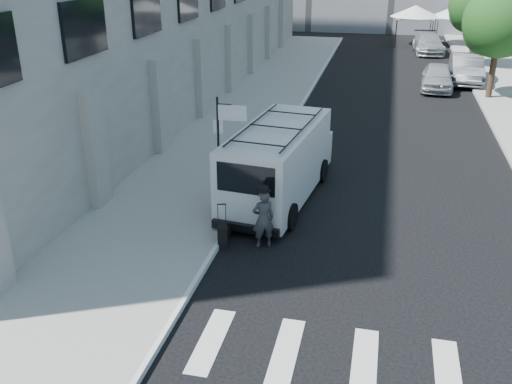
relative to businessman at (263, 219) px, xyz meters
The scene contains 14 objects.
ground 1.73m from the businessman, 57.80° to the right, with size 120.00×120.00×0.00m, color black.
sidewalk_left 15.14m from the businessman, 103.17° to the left, with size 4.50×48.00×0.15m, color gray.
sign_pole 3.07m from the businessman, 129.03° to the left, with size 1.03×0.07×3.50m.
tree_near 20.86m from the businessman, 66.26° to the left, with size 3.80×3.83×6.03m.
tree_far 29.25m from the businessman, 73.42° to the left, with size 3.80×3.83×6.03m.
tent_left 37.08m from the businessman, 82.55° to the left, with size 4.00×4.00×3.20m.
tent_right 38.12m from the businessman, 77.87° to the left, with size 4.00×4.00×3.20m.
businessman is the anchor object (origin of this frame).
briefcase 1.34m from the businessman, 160.11° to the left, with size 0.12×0.44×0.34m, color black.
suitcase 1.24m from the businessman, 167.49° to the right, with size 0.38×0.49×1.20m.
cargo_van 3.48m from the businessman, 93.63° to the left, with size 2.85×6.66×2.42m.
parked_car_a 21.33m from the businessman, 74.21° to the left, with size 1.74×4.33×1.47m, color #AAADB2.
parked_car_b 24.07m from the businessman, 71.58° to the left, with size 1.78×5.10×1.68m, color #595B61.
parked_car_c 33.57m from the businessman, 79.92° to the left, with size 2.08×5.12×1.49m, color #9FA1A7.
Camera 1 is at (2.11, -12.34, 7.67)m, focal length 40.00 mm.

